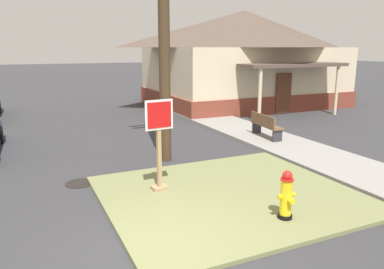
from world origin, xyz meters
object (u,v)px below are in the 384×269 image
fire_hydrant (286,196)px  manhole_cover (80,183)px  street_bench (265,125)px  stop_sign (159,148)px

fire_hydrant → manhole_cover: fire_hydrant is taller
manhole_cover → street_bench: size_ratio=0.43×
manhole_cover → street_bench: (6.77, 1.72, 0.58)m
fire_hydrant → stop_sign: size_ratio=0.46×
fire_hydrant → street_bench: (3.50, 5.54, 0.05)m
manhole_cover → fire_hydrant: bearing=-49.4°
manhole_cover → street_bench: bearing=14.3°
fire_hydrant → manhole_cover: 5.05m
street_bench → stop_sign: bearing=-148.9°
stop_sign → street_bench: stop_sign is taller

